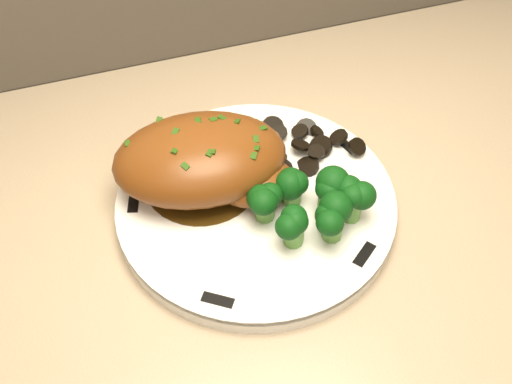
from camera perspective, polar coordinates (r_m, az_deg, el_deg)
name	(u,v)px	position (r m, az deg, el deg)	size (l,w,h in m)	color
plate	(256,205)	(0.62, 0.00, -1.14)	(0.27, 0.27, 0.02)	white
rim_accent_0	(345,145)	(0.66, 7.94, 4.17)	(0.03, 0.01, 0.00)	black
rim_accent_1	(219,120)	(0.68, -3.33, 6.44)	(0.03, 0.01, 0.00)	black
rim_accent_2	(134,201)	(0.62, -10.81, -0.83)	(0.03, 0.01, 0.00)	black
rim_accent_3	(218,300)	(0.54, -3.42, -9.58)	(0.03, 0.01, 0.00)	black
rim_accent_4	(364,255)	(0.58, 9.61, -5.51)	(0.03, 0.01, 0.00)	black
gravy_pool	(202,181)	(0.62, -4.81, 0.97)	(0.11, 0.11, 0.00)	#3B260A
chicken_breast	(206,161)	(0.60, -4.44, 2.73)	(0.18, 0.13, 0.06)	brown
mushroom_pile	(306,144)	(0.65, 4.43, 4.27)	(0.10, 0.07, 0.03)	black
broccoli_florets	(311,203)	(0.58, 4.93, -1.00)	(0.10, 0.08, 0.04)	#5A953F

